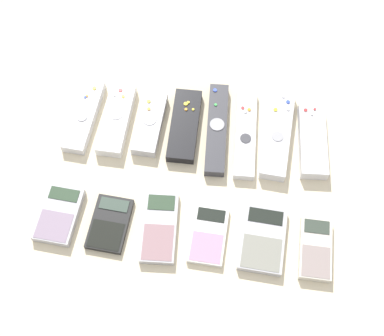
{
  "coord_description": "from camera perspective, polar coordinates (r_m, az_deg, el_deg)",
  "views": [
    {
      "loc": [
        0.06,
        -0.46,
        0.99
      ],
      "look_at": [
        0.0,
        0.04,
        0.01
      ],
      "focal_mm": 50.0,
      "sensor_mm": 36.0,
      "label": 1
    }
  ],
  "objects": [
    {
      "name": "ground_plane",
      "position": [
        1.1,
        -0.24,
        -2.07
      ],
      "size": [
        3.0,
        3.0,
        0.0
      ],
      "primitive_type": "plane",
      "color": "beige"
    },
    {
      "name": "remote_0",
      "position": [
        1.19,
        -11.44,
        5.48
      ],
      "size": [
        0.06,
        0.18,
        0.02
      ],
      "rotation": [
        0.0,
        0.0,
        -0.06
      ],
      "color": "silver",
      "rests_on": "ground_plane"
    },
    {
      "name": "remote_1",
      "position": [
        1.17,
        -8.06,
        5.2
      ],
      "size": [
        0.06,
        0.18,
        0.03
      ],
      "rotation": [
        0.0,
        0.0,
        -0.02
      ],
      "color": "white",
      "rests_on": "ground_plane"
    },
    {
      "name": "remote_2",
      "position": [
        1.16,
        -4.53,
        4.75
      ],
      "size": [
        0.06,
        0.15,
        0.02
      ],
      "rotation": [
        0.0,
        0.0,
        -0.04
      ],
      "color": "#B7B7BC",
      "rests_on": "ground_plane"
    },
    {
      "name": "remote_3",
      "position": [
        1.15,
        -0.8,
        4.56
      ],
      "size": [
        0.06,
        0.18,
        0.02
      ],
      "rotation": [
        0.0,
        0.0,
        0.01
      ],
      "color": "black",
      "rests_on": "ground_plane"
    },
    {
      "name": "remote_4",
      "position": [
        1.15,
        2.66,
        4.2
      ],
      "size": [
        0.05,
        0.22,
        0.02
      ],
      "rotation": [
        0.0,
        0.0,
        0.05
      ],
      "color": "#333338",
      "rests_on": "ground_plane"
    },
    {
      "name": "remote_5",
      "position": [
        1.15,
        5.73,
        3.73
      ],
      "size": [
        0.05,
        0.22,
        0.02
      ],
      "rotation": [
        0.0,
        0.0,
        0.04
      ],
      "color": "silver",
      "rests_on": "ground_plane"
    },
    {
      "name": "remote_6",
      "position": [
        1.16,
        9.12,
        3.67
      ],
      "size": [
        0.07,
        0.22,
        0.03
      ],
      "rotation": [
        0.0,
        0.0,
        -0.06
      ],
      "color": "silver",
      "rests_on": "ground_plane"
    },
    {
      "name": "remote_7",
      "position": [
        1.16,
        12.74,
        2.84
      ],
      "size": [
        0.07,
        0.17,
        0.03
      ],
      "rotation": [
        0.0,
        0.0,
        0.06
      ],
      "color": "silver",
      "rests_on": "ground_plane"
    },
    {
      "name": "calculator_0",
      "position": [
        1.09,
        -14.0,
        -4.84
      ],
      "size": [
        0.08,
        0.12,
        0.02
      ],
      "rotation": [
        0.0,
        0.0,
        -0.07
      ],
      "color": "#B2B2B7",
      "rests_on": "ground_plane"
    },
    {
      "name": "calculator_1",
      "position": [
        1.07,
        -8.77,
        -5.88
      ],
      "size": [
        0.08,
        0.12,
        0.01
      ],
      "rotation": [
        0.0,
        0.0,
        -0.06
      ],
      "color": "black",
      "rests_on": "ground_plane"
    },
    {
      "name": "calculator_2",
      "position": [
        1.05,
        -3.49,
        -6.33
      ],
      "size": [
        0.08,
        0.15,
        0.02
      ],
      "rotation": [
        0.0,
        0.0,
        0.06
      ],
      "color": "#B2B2B7",
      "rests_on": "ground_plane"
    },
    {
      "name": "calculator_3",
      "position": [
        1.05,
        1.75,
        -7.17
      ],
      "size": [
        0.07,
        0.12,
        0.01
      ],
      "rotation": [
        0.0,
        0.0,
        -0.03
      ],
      "color": "silver",
      "rests_on": "ground_plane"
    },
    {
      "name": "calculator_4",
      "position": [
        1.05,
        7.55,
        -7.55
      ],
      "size": [
        0.09,
        0.14,
        0.02
      ],
      "rotation": [
        0.0,
        0.0,
        -0.05
      ],
      "color": "#B2B2B7",
      "rests_on": "ground_plane"
    },
    {
      "name": "calculator_5",
      "position": [
        1.06,
        13.03,
        -8.38
      ],
      "size": [
        0.06,
        0.12,
        0.02
      ],
      "rotation": [
        0.0,
        0.0,
        -0.01
      ],
      "color": "beige",
      "rests_on": "ground_plane"
    }
  ]
}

